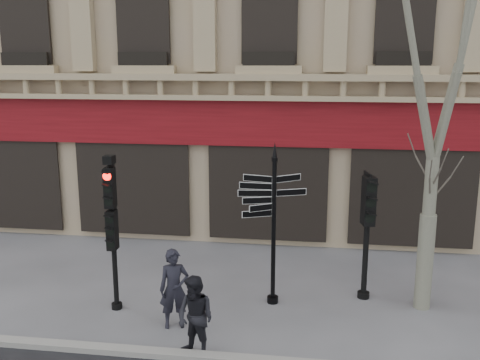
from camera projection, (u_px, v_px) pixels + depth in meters
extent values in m
plane|color=#58585C|center=(245.00, 325.00, 10.90)|extent=(80.00, 80.00, 0.00)
cube|color=gray|center=(234.00, 359.00, 9.53)|extent=(80.00, 0.25, 0.12)
cube|color=#5A090E|center=(268.00, 123.00, 14.84)|extent=(28.00, 0.25, 1.30)
cube|color=tan|center=(268.00, 88.00, 14.41)|extent=(28.00, 0.35, 0.74)
cylinder|color=black|center=(274.00, 234.00, 11.59)|extent=(0.10, 0.10, 3.21)
cylinder|color=black|center=(273.00, 299.00, 11.92)|extent=(0.25, 0.25, 0.14)
cone|color=black|center=(275.00, 150.00, 11.19)|extent=(0.11, 0.11, 0.32)
cylinder|color=black|center=(113.00, 241.00, 11.31)|extent=(0.11, 0.11, 3.11)
cylinder|color=black|center=(117.00, 306.00, 11.63)|extent=(0.23, 0.23, 0.12)
cube|color=black|center=(113.00, 230.00, 11.26)|extent=(0.38, 0.28, 0.84)
cube|color=black|center=(111.00, 187.00, 11.06)|extent=(0.38, 0.28, 0.84)
sphere|color=#FF0C05|center=(110.00, 177.00, 11.01)|extent=(0.18, 0.18, 0.18)
cube|color=black|center=(109.00, 160.00, 10.93)|extent=(0.21, 0.26, 0.18)
cylinder|color=black|center=(366.00, 239.00, 11.88)|extent=(0.14, 0.14, 2.83)
cylinder|color=black|center=(363.00, 294.00, 12.16)|extent=(0.29, 0.29, 0.16)
cube|color=black|center=(368.00, 200.00, 11.69)|extent=(0.53, 0.43, 1.07)
cylinder|color=gray|center=(425.00, 262.00, 11.47)|extent=(0.35, 0.35, 2.11)
cylinder|color=gray|center=(431.00, 188.00, 11.12)|extent=(0.27, 0.27, 1.35)
imported|color=black|center=(174.00, 289.00, 10.68)|extent=(0.69, 0.55, 1.64)
imported|color=black|center=(195.00, 318.00, 9.58)|extent=(0.93, 0.86, 1.54)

